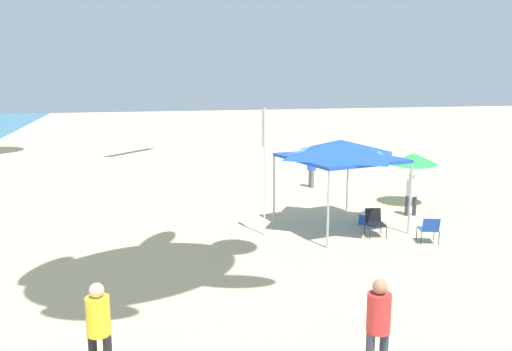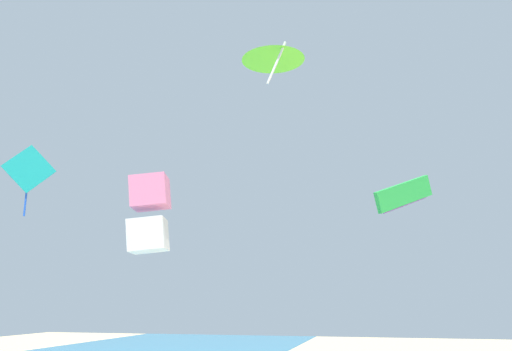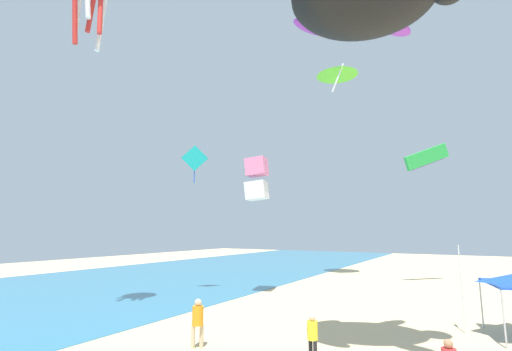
{
  "view_description": "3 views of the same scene",
  "coord_description": "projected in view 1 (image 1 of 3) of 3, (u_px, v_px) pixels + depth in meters",
  "views": [
    {
      "loc": [
        -16.07,
        6.77,
        4.86
      ],
      "look_at": [
        -0.64,
        2.84,
        1.84
      ],
      "focal_mm": 36.57,
      "sensor_mm": 36.0,
      "label": 1
    },
    {
      "loc": [
        -17.08,
        6.34,
        5.03
      ],
      "look_at": [
        0.03,
        10.55,
        9.28
      ],
      "focal_mm": 36.34,
      "sensor_mm": 36.0,
      "label": 2
    },
    {
      "loc": [
        -20.65,
        2.11,
        4.61
      ],
      "look_at": [
        0.03,
        14.33,
        8.34
      ],
      "focal_mm": 25.18,
      "sensor_mm": 36.0,
      "label": 3
    }
  ],
  "objects": [
    {
      "name": "person_near_umbrella",
      "position": [
        312.0,
        165.0,
        23.17
      ],
      "size": [
        0.45,
        0.4,
        1.7
      ],
      "rotation": [
        0.0,
        0.0,
        0.02
      ],
      "color": "slate",
      "rests_on": "ground"
    },
    {
      "name": "person_watching_sky",
      "position": [
        412.0,
        190.0,
        18.42
      ],
      "size": [
        0.37,
        0.42,
        1.57
      ],
      "rotation": [
        0.0,
        0.0,
        1.43
      ],
      "color": "#33384C",
      "rests_on": "ground"
    },
    {
      "name": "folding_chair_near_cooler",
      "position": [
        429.0,
        228.0,
        15.38
      ],
      "size": [
        0.75,
        0.68,
        0.82
      ],
      "rotation": [
        0.0,
        0.0,
        1.27
      ],
      "color": "black",
      "rests_on": "ground"
    },
    {
      "name": "folding_chair_right_of_tent",
      "position": [
        375.0,
        220.0,
        16.19
      ],
      "size": [
        0.7,
        0.62,
        0.82
      ],
      "rotation": [
        0.0,
        0.0,
        4.56
      ],
      "color": "black",
      "rests_on": "ground"
    },
    {
      "name": "person_kite_handler",
      "position": [
        98.0,
        322.0,
        8.44
      ],
      "size": [
        0.39,
        0.39,
        1.62
      ],
      "rotation": [
        0.0,
        0.0,
        0.99
      ],
      "color": "black",
      "rests_on": "ground"
    },
    {
      "name": "person_by_tent",
      "position": [
        378.0,
        319.0,
        8.5
      ],
      "size": [
        0.39,
        0.43,
        1.66
      ],
      "rotation": [
        0.0,
        0.0,
        4.96
      ],
      "color": "#33384C",
      "rests_on": "ground"
    },
    {
      "name": "cooler_box",
      "position": [
        370.0,
        219.0,
        17.36
      ],
      "size": [
        0.74,
        0.69,
        0.4
      ],
      "color": "blue",
      "rests_on": "ground"
    },
    {
      "name": "canopy_tent",
      "position": [
        340.0,
        150.0,
        16.69
      ],
      "size": [
        3.89,
        3.79,
        2.89
      ],
      "rotation": [
        0.0,
        0.0,
        0.22
      ],
      "color": "#B7B7BC",
      "rests_on": "ground"
    },
    {
      "name": "beach_umbrella",
      "position": [
        414.0,
        159.0,
        19.9
      ],
      "size": [
        1.78,
        1.78,
        2.07
      ],
      "color": "silver",
      "rests_on": "ground"
    },
    {
      "name": "ground",
      "position": [
        332.0,
        223.0,
        17.85
      ],
      "size": [
        120.0,
        120.0,
        0.1
      ],
      "primitive_type": "cube",
      "color": "#D6BC8C"
    },
    {
      "name": "banner_flag",
      "position": [
        264.0,
        159.0,
        15.91
      ],
      "size": [
        0.36,
        0.06,
        3.96
      ],
      "color": "silver",
      "rests_on": "ground"
    }
  ]
}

